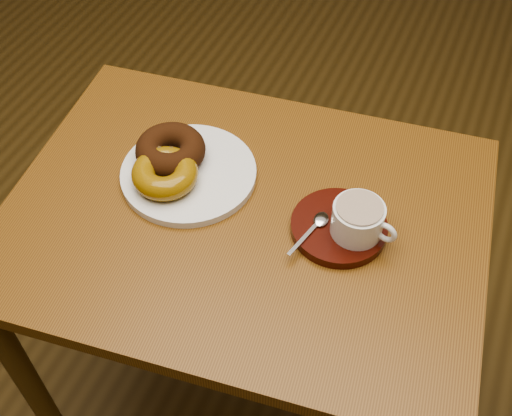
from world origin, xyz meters
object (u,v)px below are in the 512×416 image
at_px(donut_plate, 189,173).
at_px(coffee_cup, 359,219).
at_px(cafe_table, 245,255).
at_px(saucer, 339,227).

distance_m(donut_plate, coffee_cup, 0.30).
bearing_deg(cafe_table, coffee_cup, 0.28).
relative_size(donut_plate, saucer, 1.51).
bearing_deg(cafe_table, saucer, 2.71).
xyz_separation_m(cafe_table, saucer, (0.15, 0.02, 0.12)).
relative_size(saucer, coffee_cup, 1.44).
bearing_deg(coffee_cup, saucer, -174.37).
height_order(cafe_table, saucer, saucer).
height_order(saucer, coffee_cup, coffee_cup).
distance_m(donut_plate, saucer, 0.27).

